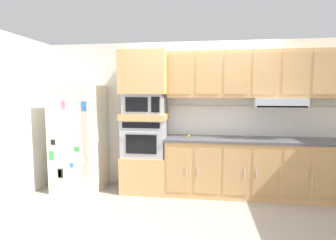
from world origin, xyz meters
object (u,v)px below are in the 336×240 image
at_px(refrigerator, 79,138).
at_px(microwave, 145,104).
at_px(screwdriver, 189,136).
at_px(built_in_oven, 145,137).

bearing_deg(refrigerator, microwave, 3.43).
xyz_separation_m(microwave, screwdriver, (0.73, 0.04, -0.53)).
height_order(refrigerator, screwdriver, refrigerator).
xyz_separation_m(refrigerator, built_in_oven, (1.13, 0.07, 0.02)).
relative_size(built_in_oven, microwave, 1.09).
xyz_separation_m(refrigerator, microwave, (1.13, 0.07, 0.58)).
distance_m(built_in_oven, screwdriver, 0.74).
bearing_deg(refrigerator, built_in_oven, 3.43).
relative_size(refrigerator, screwdriver, 11.88).
distance_m(refrigerator, built_in_oven, 1.13).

